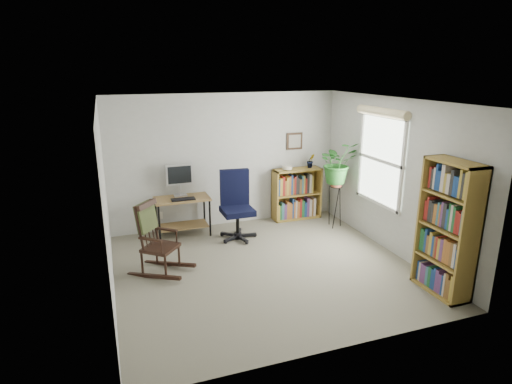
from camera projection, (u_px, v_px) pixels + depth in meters
name	position (u px, v px, depth m)	size (l,w,h in m)	color
floor	(265.00, 268.00, 6.25)	(4.20, 4.00, 0.00)	slate
ceiling	(266.00, 101.00, 5.57)	(4.20, 4.00, 0.00)	silver
wall_back	(226.00, 161.00, 7.72)	(4.20, 0.00, 2.40)	#B8B9B4
wall_front	(339.00, 243.00, 4.10)	(4.20, 0.00, 2.40)	#B8B9B4
wall_left	(106.00, 205.00, 5.24)	(0.00, 4.00, 2.40)	#B8B9B4
wall_right	(393.00, 177.00, 6.59)	(0.00, 4.00, 2.40)	#B8B9B4
window	(380.00, 160.00, 6.79)	(0.12, 1.20, 1.50)	silver
desk	(183.00, 216.00, 7.41)	(0.93, 0.51, 0.67)	olive
monitor	(180.00, 180.00, 7.36)	(0.46, 0.16, 0.56)	#B3B3B8
keyboard	(183.00, 199.00, 7.20)	(0.40, 0.15, 0.03)	black
office_chair	(237.00, 206.00, 7.17)	(0.64, 0.64, 1.18)	black
rocking_chair	(160.00, 238.00, 5.98)	(0.54, 0.90, 1.05)	black
low_bookshelf	(297.00, 194.00, 8.18)	(0.93, 0.31, 0.98)	olive
tall_bookshelf	(447.00, 229.00, 5.37)	(0.33, 0.76, 1.75)	olive
plant_stand	(335.00, 203.00, 7.76)	(0.25, 0.25, 0.90)	black
spider_plant	(338.00, 142.00, 7.45)	(1.69, 1.88, 1.46)	#236222
potted_plant_small	(311.00, 165.00, 8.13)	(0.13, 0.24, 0.11)	#236222
framed_picture	(295.00, 141.00, 8.04)	(0.32, 0.04, 0.32)	black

